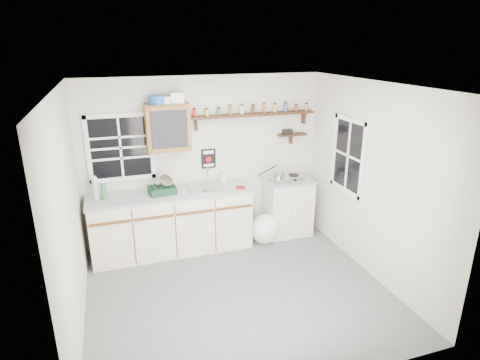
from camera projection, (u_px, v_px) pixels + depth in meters
name	position (u px, v px, depth m)	size (l,w,h in m)	color
room	(238.00, 198.00, 4.58)	(3.64, 3.24, 2.54)	#555557
main_cabinet	(172.00, 222.00, 5.83)	(2.31, 0.63, 0.92)	beige
right_cabinet	(287.00, 206.00, 6.40)	(0.73, 0.57, 0.91)	silver
sink	(207.00, 187.00, 5.84)	(0.52, 0.44, 0.29)	#ADADB2
upper_cabinet	(168.00, 127.00, 5.53)	(0.60, 0.32, 0.65)	brown
upper_cabinet_clutter	(165.00, 99.00, 5.40)	(0.47, 0.24, 0.14)	#1A4FAD
spice_shelf	(253.00, 114.00, 5.93)	(1.91, 0.18, 0.35)	black
secondary_shelf	(291.00, 134.00, 6.24)	(0.45, 0.16, 0.24)	black
warning_sign	(209.00, 159.00, 6.01)	(0.22, 0.02, 0.30)	black
window_back	(120.00, 148.00, 5.55)	(0.93, 0.03, 0.98)	black
window_right	(348.00, 156.00, 5.54)	(0.03, 0.78, 1.08)	black
water_bottles	(99.00, 189.00, 5.39)	(0.18, 0.14, 0.32)	#A7B8C4
dish_rack	(163.00, 188.00, 5.61)	(0.39, 0.31, 0.27)	#10301E
soap_bottle	(223.00, 176.00, 6.10)	(0.08, 0.08, 0.17)	silver
rag	(241.00, 188.00, 5.83)	(0.13, 0.11, 0.02)	maroon
hotplate	(286.00, 178.00, 6.21)	(0.54, 0.34, 0.07)	#ADADB2
saucepan	(278.00, 174.00, 6.15)	(0.39, 0.17, 0.17)	#ADADB2
trash_bag	(265.00, 229.00, 6.17)	(0.44, 0.39, 0.50)	white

